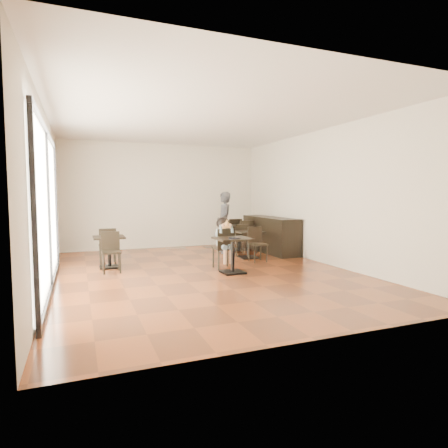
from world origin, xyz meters
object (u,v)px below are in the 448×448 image
chair_left_b (111,252)px  chair_back_b (249,237)px  cafe_table_left (109,252)px  child_chair (223,248)px  cafe_table_mid (248,245)px  child_table (233,255)px  chair_mid_b (258,244)px  chair_back_a (234,233)px  adult_patron (224,223)px  chair_mid_a (240,239)px  cafe_table_back (239,238)px  child (223,243)px  chair_left_a (107,246)px

chair_left_b → chair_back_b: size_ratio=0.95×
cafe_table_left → chair_left_b: size_ratio=0.83×
child_chair → cafe_table_mid: 1.50m
cafe_table_left → chair_left_b: (0.00, -0.55, 0.07)m
chair_left_b → child_table: bearing=-22.8°
chair_mid_b → chair_back_a: (0.38, 2.43, 0.03)m
adult_patron → chair_mid_a: (0.27, -0.48, -0.43)m
chair_back_a → cafe_table_back: bearing=90.9°
cafe_table_mid → chair_back_a: 1.92m
cafe_table_mid → cafe_table_back: 1.37m
cafe_table_back → child_table: bearing=-116.2°
chair_mid_b → child_chair: bearing=-156.8°
adult_patron → chair_left_b: (-3.19, -1.59, -0.43)m
adult_patron → child: bearing=-15.7°
child_chair → chair_back_a: chair_back_a is taller
chair_left_a → child_table: bearing=138.5°
cafe_table_left → child_table: bearing=-33.3°
cafe_table_mid → chair_back_a: bearing=78.5°
cafe_table_back → chair_back_b: (0.05, -0.55, 0.08)m
cafe_table_left → chair_left_a: chair_left_a is taller
child → chair_left_a: bearing=146.7°
chair_left_a → cafe_table_back: bearing=-168.1°
child_table → chair_left_a: (-2.37, 2.10, 0.05)m
child_chair → cafe_table_mid: (1.09, 1.02, -0.10)m
child_chair → cafe_table_left: 2.57m
chair_left_a → cafe_table_left: bearing=90.2°
chair_back_b → chair_back_a: bearing=96.3°
child → chair_back_a: (1.48, 2.89, -0.12)m
child → chair_mid_a: size_ratio=1.33×
adult_patron → cafe_table_back: (0.60, 0.30, -0.48)m
cafe_table_mid → cafe_table_left: size_ratio=0.99×
cafe_table_back → chair_back_a: bearing=84.6°
child_table → chair_mid_b: size_ratio=0.88×
chair_back_b → chair_mid_b: bearing=-99.7°
chair_mid_b → chair_left_a: bearing=162.7°
cafe_table_left → chair_mid_a: (3.46, 0.56, 0.07)m
cafe_table_left → chair_back_a: 4.28m
child_table → chair_left_b: bearing=157.1°
child → adult_patron: 2.22m
adult_patron → chair_back_b: bearing=75.3°
chair_back_b → chair_mid_a: bearing=-143.1°
chair_mid_b → chair_left_b: chair_left_b is taller
cafe_table_left → chair_back_b: 3.92m
cafe_table_mid → adult_patron: bearing=104.6°
child → chair_left_b: size_ratio=1.33×
cafe_table_left → chair_left_b: 0.55m
chair_left_a → chair_back_a: 4.07m
child_chair → chair_left_b: bearing=-10.8°
cafe_table_left → chair_left_a: size_ratio=0.83×
cafe_table_left → chair_back_a: bearing=26.2°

